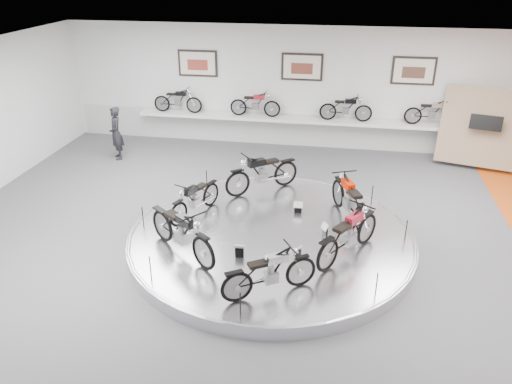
% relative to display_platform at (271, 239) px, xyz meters
% --- Properties ---
extents(floor, '(16.00, 16.00, 0.00)m').
position_rel_display_platform_xyz_m(floor, '(0.00, -0.30, -0.15)').
color(floor, '#4E4E51').
rests_on(floor, ground).
extents(ceiling, '(16.00, 16.00, 0.00)m').
position_rel_display_platform_xyz_m(ceiling, '(0.00, -0.30, 3.85)').
color(ceiling, white).
rests_on(ceiling, wall_back).
extents(wall_back, '(16.00, 0.00, 16.00)m').
position_rel_display_platform_xyz_m(wall_back, '(0.00, 6.70, 1.85)').
color(wall_back, silver).
rests_on(wall_back, floor).
extents(dado_band, '(15.68, 0.04, 1.10)m').
position_rel_display_platform_xyz_m(dado_band, '(0.00, 6.68, 0.40)').
color(dado_band, '#BCBCBA').
rests_on(dado_band, floor).
extents(display_platform, '(6.40, 6.40, 0.30)m').
position_rel_display_platform_xyz_m(display_platform, '(0.00, 0.00, 0.00)').
color(display_platform, silver).
rests_on(display_platform, floor).
extents(platform_rim, '(6.40, 6.40, 0.10)m').
position_rel_display_platform_xyz_m(platform_rim, '(0.00, 0.00, 0.12)').
color(platform_rim, '#B2B2BA').
rests_on(platform_rim, display_platform).
extents(shelf, '(11.00, 0.55, 0.10)m').
position_rel_display_platform_xyz_m(shelf, '(0.00, 6.40, 0.85)').
color(shelf, silver).
rests_on(shelf, wall_back).
extents(poster_left, '(1.35, 0.06, 0.88)m').
position_rel_display_platform_xyz_m(poster_left, '(-3.50, 6.66, 2.55)').
color(poster_left, beige).
rests_on(poster_left, wall_back).
extents(poster_center, '(1.35, 0.06, 0.88)m').
position_rel_display_platform_xyz_m(poster_center, '(0.00, 6.66, 2.55)').
color(poster_center, beige).
rests_on(poster_center, wall_back).
extents(poster_right, '(1.35, 0.06, 0.88)m').
position_rel_display_platform_xyz_m(poster_right, '(3.50, 6.66, 2.55)').
color(poster_right, beige).
rests_on(poster_right, wall_back).
extents(display_panel, '(2.56, 1.52, 2.30)m').
position_rel_display_platform_xyz_m(display_panel, '(5.60, 5.80, 1.10)').
color(display_panel, '#937B5C').
rests_on(display_panel, floor).
extents(shelf_bike_a, '(1.22, 0.43, 0.73)m').
position_rel_display_platform_xyz_m(shelf_bike_a, '(-4.20, 6.40, 1.27)').
color(shelf_bike_a, black).
rests_on(shelf_bike_a, shelf).
extents(shelf_bike_b, '(1.22, 0.43, 0.73)m').
position_rel_display_platform_xyz_m(shelf_bike_b, '(-1.50, 6.40, 1.27)').
color(shelf_bike_b, maroon).
rests_on(shelf_bike_b, shelf).
extents(shelf_bike_c, '(1.22, 0.43, 0.73)m').
position_rel_display_platform_xyz_m(shelf_bike_c, '(1.50, 6.40, 1.27)').
color(shelf_bike_c, black).
rests_on(shelf_bike_c, shelf).
extents(shelf_bike_d, '(1.22, 0.43, 0.73)m').
position_rel_display_platform_xyz_m(shelf_bike_d, '(4.20, 6.40, 1.27)').
color(shelf_bike_d, '#BBBCC1').
rests_on(shelf_bike_d, shelf).
extents(bike_a, '(1.28, 1.92, 1.07)m').
position_rel_display_platform_xyz_m(bike_a, '(1.71, 0.95, 0.68)').
color(bike_a, red).
rests_on(bike_a, display_platform).
extents(bike_b, '(1.82, 1.64, 1.07)m').
position_rel_display_platform_xyz_m(bike_b, '(-0.56, 2.17, 0.69)').
color(bike_b, black).
rests_on(bike_b, display_platform).
extents(bike_c, '(1.09, 1.64, 0.91)m').
position_rel_display_platform_xyz_m(bike_c, '(-1.91, 0.53, 0.61)').
color(bike_c, black).
rests_on(bike_c, display_platform).
extents(bike_d, '(1.87, 1.66, 1.10)m').
position_rel_display_platform_xyz_m(bike_d, '(-1.69, -1.18, 0.70)').
color(bike_d, black).
rests_on(bike_d, display_platform).
extents(bike_e, '(1.66, 1.33, 0.94)m').
position_rel_display_platform_xyz_m(bike_e, '(0.29, -2.21, 0.62)').
color(bike_e, '#BBBCC1').
rests_on(bike_e, display_platform).
extents(bike_f, '(1.51, 1.85, 1.06)m').
position_rel_display_platform_xyz_m(bike_f, '(1.69, -0.68, 0.68)').
color(bike_f, maroon).
rests_on(bike_f, display_platform).
extents(visitor, '(0.68, 0.74, 1.70)m').
position_rel_display_platform_xyz_m(visitor, '(-5.65, 4.45, 0.70)').
color(visitor, black).
rests_on(visitor, floor).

